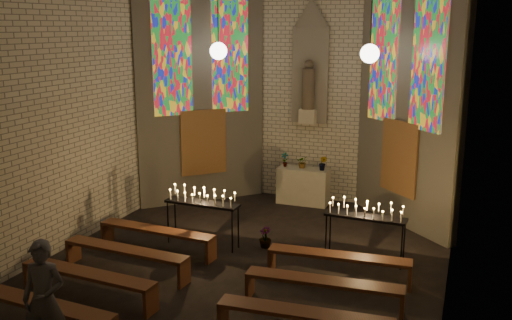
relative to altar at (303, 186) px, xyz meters
The scene contains 17 objects.
floor 5.47m from the altar, 90.00° to the right, with size 12.00×12.00×0.00m, color black.
room 3.83m from the altar, 90.00° to the right, with size 8.22×12.43×7.00m.
altar is the anchor object (origin of this frame).
flower_vase_left 0.89m from the altar, behind, with size 0.21×0.14×0.40m, color #4C723F.
flower_vase_center 0.68m from the altar, 142.41° to the left, with size 0.31×0.27×0.35m, color #4C723F.
flower_vase_right 0.89m from the altar, ahead, with size 0.23×0.18×0.41m, color #4C723F.
aisle_flower_pot 3.45m from the altar, 87.95° to the right, with size 0.27×0.27×0.48m, color #4C723F.
votive_stand_left 4.03m from the altar, 108.09° to the right, with size 1.72×0.46×1.26m.
votive_stand_right 4.13m from the altar, 55.66° to the right, with size 1.70×0.48×1.23m.
pew_left_0 4.92m from the altar, 114.19° to the right, with size 2.78×0.57×0.53m.
pew_right_0 4.92m from the altar, 65.81° to the right, with size 2.78×0.57×0.53m.
pew_left_1 6.03m from the altar, 109.52° to the right, with size 2.78×0.57×0.53m.
pew_right_1 6.03m from the altar, 70.48° to the right, with size 2.78×0.57×0.53m.
pew_left_2 7.17m from the altar, 106.31° to the right, with size 2.78×0.57×0.53m.
pew_right_2 7.17m from the altar, 73.69° to the right, with size 2.78×0.57×0.53m.
pew_left_3 8.33m from the altar, 103.99° to the right, with size 2.78×0.57×0.53m.
visitor 8.71m from the altar, 99.82° to the right, with size 0.66×0.43×1.80m, color #47464F.
Camera 1 is at (4.16, -9.21, 4.83)m, focal length 40.00 mm.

